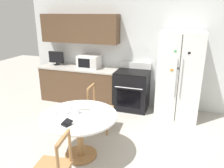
{
  "coord_description": "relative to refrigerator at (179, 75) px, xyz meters",
  "views": [
    {
      "loc": [
        1.28,
        -2.51,
        2.24
      ],
      "look_at": [
        0.05,
        1.15,
        0.95
      ],
      "focal_mm": 35.0,
      "sensor_mm": 36.0,
      "label": 1
    }
  ],
  "objects": [
    {
      "name": "oven_range",
      "position": [
        -1.03,
        0.06,
        -0.47
      ],
      "size": [
        0.76,
        0.68,
        1.08
      ],
      "color": "black",
      "rests_on": "ground_plane"
    },
    {
      "name": "refrigerator",
      "position": [
        0.0,
        0.0,
        0.0
      ],
      "size": [
        0.88,
        0.78,
        1.87
      ],
      "color": "white",
      "rests_on": "ground_plane"
    },
    {
      "name": "kitchen_counter",
      "position": [
        -2.43,
        0.09,
        -0.48
      ],
      "size": [
        2.0,
        0.64,
        0.9
      ],
      "color": "brown",
      "rests_on": "ground_plane"
    },
    {
      "name": "back_wall",
      "position": [
        -1.52,
        0.39,
        0.5
      ],
      "size": [
        5.2,
        0.44,
        2.6
      ],
      "color": "silver",
      "rests_on": "ground_plane"
    },
    {
      "name": "countertop_tv",
      "position": [
        -3.09,
        0.14,
        0.16
      ],
      "size": [
        0.41,
        0.16,
        0.35
      ],
      "color": "black",
      "rests_on": "kitchen_counter"
    },
    {
      "name": "candle_glass",
      "position": [
        -1.42,
        -1.97,
        -0.16
      ],
      "size": [
        0.09,
        0.09,
        0.09
      ],
      "color": "silver",
      "rests_on": "dining_table"
    },
    {
      "name": "dining_table",
      "position": [
        -1.38,
        -2.01,
        -0.35
      ],
      "size": [
        1.18,
        1.18,
        0.73
      ],
      "color": "white",
      "rests_on": "ground_plane"
    },
    {
      "name": "ground_plane",
      "position": [
        -1.21,
        -2.2,
        -0.94
      ],
      "size": [
        14.0,
        14.0,
        0.0
      ],
      "primitive_type": "plane",
      "color": "#B2ADA3"
    },
    {
      "name": "dining_chair_far",
      "position": [
        -1.39,
        -1.13,
        -0.5
      ],
      "size": [
        0.45,
        0.45,
        0.9
      ],
      "rotation": [
        0.0,
        0.0,
        4.77
      ],
      "color": "#9E7042",
      "rests_on": "ground_plane"
    },
    {
      "name": "mail_stack",
      "position": [
        -1.68,
        -1.93,
        -0.19
      ],
      "size": [
        0.3,
        0.35,
        0.02
      ],
      "color": "white",
      "rests_on": "dining_table"
    },
    {
      "name": "folded_napkin",
      "position": [
        -1.37,
        -1.82,
        -0.18
      ],
      "size": [
        0.16,
        0.12,
        0.05
      ],
      "color": "silver",
      "rests_on": "dining_table"
    },
    {
      "name": "wallet",
      "position": [
        -1.39,
        -2.34,
        -0.17
      ],
      "size": [
        0.16,
        0.16,
        0.07
      ],
      "color": "black",
      "rests_on": "dining_table"
    },
    {
      "name": "microwave",
      "position": [
        -2.16,
        0.14,
        0.12
      ],
      "size": [
        0.53,
        0.4,
        0.31
      ],
      "color": "white",
      "rests_on": "kitchen_counter"
    }
  ]
}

